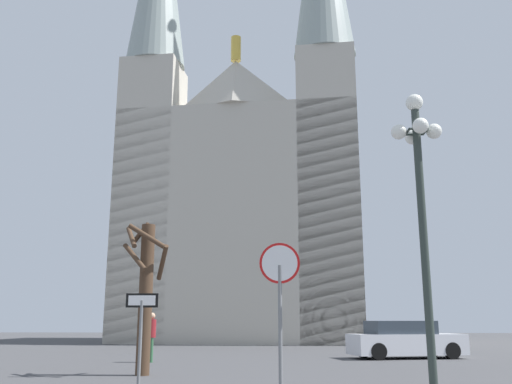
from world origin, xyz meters
name	(u,v)px	position (x,y,z in m)	size (l,w,h in m)	color
cathedral	(244,188)	(-2.31, 31.78, 10.95)	(17.34, 14.12, 37.08)	#BCB5A5
stop_sign	(280,286)	(0.50, 3.52, 2.16)	(0.83, 0.08, 3.05)	slate
one_way_arrow_sign	(141,326)	(-2.44, 3.98, 1.36)	(0.69, 0.07, 2.05)	slate
street_lamp	(421,201)	(3.34, 3.07, 3.80)	(1.03, 1.03, 6.08)	#2D3833
bare_tree	(145,291)	(-3.38, 7.94, 2.31)	(1.41, 1.39, 4.36)	#473323
parked_car_near_white	(405,340)	(5.37, 15.34, 0.69)	(4.77, 2.73, 1.46)	silver
pedestrian_walking	(151,332)	(-4.29, 12.75, 1.07)	(0.32, 0.32, 1.75)	#33663F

